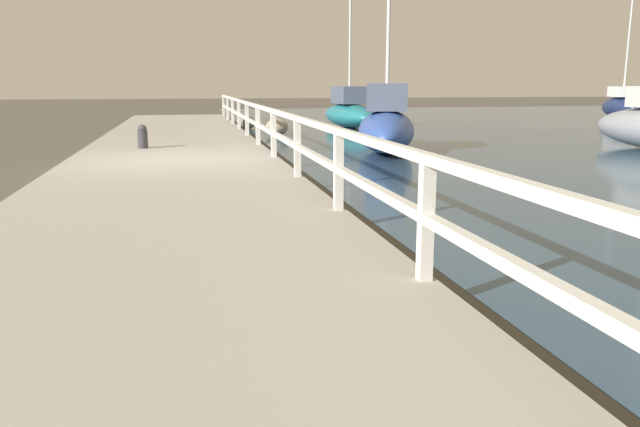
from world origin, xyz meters
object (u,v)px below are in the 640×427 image
mooring_bollard (143,136)px  sailboat_teal (349,112)px  sailboat_navy (622,105)px  sailboat_blue (386,126)px

mooring_bollard → sailboat_teal: bearing=51.3°
mooring_bollard → sailboat_teal: 11.53m
mooring_bollard → sailboat_navy: size_ratio=0.07×
sailboat_blue → sailboat_navy: size_ratio=0.80×
sailboat_navy → mooring_bollard: bearing=-136.5°
sailboat_blue → sailboat_teal: sailboat_blue is taller
mooring_bollard → sailboat_navy: bearing=29.0°
sailboat_navy → sailboat_teal: (-14.33, -2.94, -0.05)m
sailboat_navy → sailboat_teal: size_ratio=1.32×
mooring_bollard → sailboat_blue: (5.86, 0.27, 0.14)m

